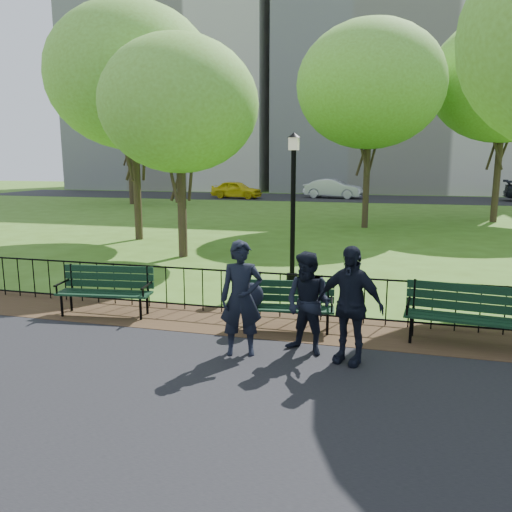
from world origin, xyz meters
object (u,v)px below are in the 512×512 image
(park_bench_right_a, at_px, (466,309))
(tree_far_w, at_px, (127,100))
(park_bench_left_a, at_px, (106,285))
(person_mid, at_px, (308,303))
(sedan_silver, at_px, (333,189))
(person_right, at_px, (350,305))
(tree_mid_w, at_px, (132,77))
(tree_far_c, at_px, (370,85))
(lamppost, at_px, (293,202))
(person_left, at_px, (241,298))
(taxi, at_px, (236,190))
(park_bench_main, at_px, (270,298))
(tree_far_e, at_px, (506,78))
(tree_near_w, at_px, (179,105))

(park_bench_right_a, xyz_separation_m, tree_far_w, (-19.11, 23.79, 6.59))
(park_bench_left_a, xyz_separation_m, tree_far_w, (-12.47, 23.83, 6.61))
(person_mid, height_order, sedan_silver, person_mid)
(person_mid, bearing_deg, person_right, 5.27)
(tree_mid_w, distance_m, tree_far_c, 10.26)
(park_bench_left_a, distance_m, lamppost, 5.09)
(park_bench_right_a, bearing_deg, park_bench_left_a, -173.39)
(tree_mid_w, height_order, person_left, tree_mid_w)
(person_right, bearing_deg, tree_mid_w, 150.84)
(tree_far_c, distance_m, taxi, 20.49)
(park_bench_main, bearing_deg, sedan_silver, 87.20)
(lamppost, relative_size, taxi, 0.88)
(person_left, bearing_deg, taxi, 92.26)
(tree_far_e, xyz_separation_m, sedan_silver, (-9.63, 14.52, -6.12))
(park_bench_right_a, xyz_separation_m, tree_far_e, (3.84, 18.79, 6.31))
(park_bench_main, relative_size, park_bench_right_a, 0.88)
(park_bench_right_a, bearing_deg, tree_far_w, 135.01)
(park_bench_right_a, relative_size, tree_mid_w, 0.22)
(park_bench_left_a, relative_size, person_right, 1.06)
(park_bench_left_a, distance_m, taxi, 31.94)
(park_bench_main, height_order, tree_near_w, tree_near_w)
(tree_far_c, relative_size, person_right, 5.05)
(tree_far_c, distance_m, person_left, 17.18)
(tree_near_w, bearing_deg, park_bench_main, -55.10)
(lamppost, distance_m, tree_far_w, 25.80)
(park_bench_right_a, distance_m, taxi, 33.95)
(lamppost, bearing_deg, park_bench_right_a, -46.32)
(tree_mid_w, relative_size, tree_far_c, 0.96)
(tree_far_c, distance_m, tree_far_w, 19.00)
(park_bench_main, xyz_separation_m, tree_near_w, (-4.34, 6.22, 4.09))
(park_bench_left_a, relative_size, tree_far_e, 0.19)
(park_bench_right_a, height_order, tree_far_c, tree_far_c)
(sedan_silver, bearing_deg, tree_far_e, -137.49)
(tree_near_w, distance_m, sedan_silver, 27.55)
(tree_far_c, distance_m, sedan_silver, 19.51)
(person_right, distance_m, taxi, 34.47)
(taxi, bearing_deg, tree_near_w, -159.39)
(park_bench_main, bearing_deg, lamppost, 87.97)
(tree_far_c, distance_m, person_mid, 16.89)
(park_bench_main, relative_size, park_bench_left_a, 0.91)
(park_bench_right_a, xyz_separation_m, lamppost, (-3.63, 3.80, 1.40))
(person_right, height_order, sedan_silver, person_right)
(tree_far_c, relative_size, tree_far_e, 0.91)
(park_bench_left_a, distance_m, tree_mid_w, 11.34)
(tree_far_c, height_order, tree_far_e, tree_far_e)
(park_bench_left_a, bearing_deg, tree_far_e, 53.62)
(lamppost, height_order, tree_near_w, tree_near_w)
(taxi, xyz_separation_m, sedan_silver, (7.73, 2.17, 0.07))
(tree_far_c, xyz_separation_m, tree_far_w, (-16.77, 8.88, 0.92))
(lamppost, distance_m, sedan_silver, 29.61)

